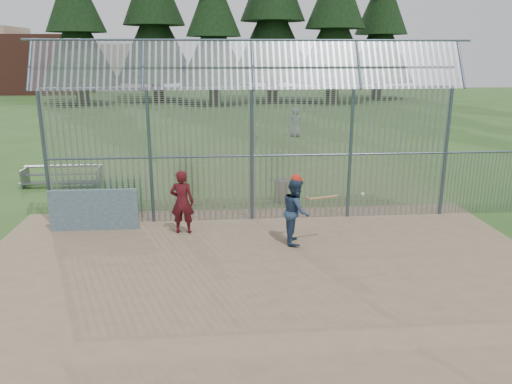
{
  "coord_description": "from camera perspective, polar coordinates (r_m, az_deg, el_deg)",
  "views": [
    {
      "loc": [
        -1.08,
        -11.08,
        5.0
      ],
      "look_at": [
        0.0,
        2.0,
        1.3
      ],
      "focal_mm": 35.0,
      "sensor_mm": 36.0,
      "label": 1
    }
  ],
  "objects": [
    {
      "name": "backstop_fence",
      "position": [
        15.03,
        6.47,
        5.53
      ],
      "size": [
        20.09,
        0.81,
        5.3
      ],
      "color": "#47566B",
      "rests_on": "ground"
    },
    {
      "name": "dirt_infield",
      "position": [
        11.75,
        1.02,
        -9.39
      ],
      "size": [
        14.0,
        10.0,
        0.02
      ],
      "primitive_type": "cube",
      "color": "#756047",
      "rests_on": "ground"
    },
    {
      "name": "bleacher",
      "position": [
        20.63,
        -21.27,
        1.79
      ],
      "size": [
        3.0,
        0.95,
        0.72
      ],
      "color": "slate",
      "rests_on": "ground"
    },
    {
      "name": "dugout_wall",
      "position": [
        15.07,
        -18.02,
        -1.96
      ],
      "size": [
        2.5,
        0.12,
        1.2
      ],
      "primitive_type": "cube",
      "color": "#38566B",
      "rests_on": "dirt_infield"
    },
    {
      "name": "bg_kid_standing",
      "position": [
        30.6,
        4.52,
        7.98
      ],
      "size": [
        0.96,
        0.72,
        1.79
      ],
      "primitive_type": "imported",
      "rotation": [
        0.0,
        0.0,
        3.32
      ],
      "color": "slate",
      "rests_on": "ground"
    },
    {
      "name": "trash_can",
      "position": [
        17.26,
        2.92,
        0.19
      ],
      "size": [
        0.56,
        0.56,
        0.82
      ],
      "color": "gray",
      "rests_on": "ground"
    },
    {
      "name": "batting_gear",
      "position": [
        13.12,
        5.29,
        1.08
      ],
      "size": [
        1.92,
        0.44,
        0.66
      ],
      "color": "red",
      "rests_on": "ground"
    },
    {
      "name": "batter",
      "position": [
        13.34,
        4.58,
        -2.17
      ],
      "size": [
        0.75,
        0.92,
        1.78
      ],
      "primitive_type": "imported",
      "rotation": [
        0.0,
        0.0,
        1.48
      ],
      "color": "navy",
      "rests_on": "dirt_infield"
    },
    {
      "name": "onlooker",
      "position": [
        14.17,
        -8.45,
        -1.13
      ],
      "size": [
        0.71,
        0.5,
        1.82
      ],
      "primitive_type": "imported",
      "rotation": [
        0.0,
        0.0,
        3.03
      ],
      "color": "maroon",
      "rests_on": "dirt_infield"
    },
    {
      "name": "bg_kid_seated",
      "position": [
        27.67,
        -0.13,
        6.17
      ],
      "size": [
        0.5,
        0.42,
        0.81
      ],
      "primitive_type": "imported",
      "rotation": [
        0.0,
        0.0,
        2.57
      ],
      "color": "slate",
      "rests_on": "ground"
    },
    {
      "name": "ground",
      "position": [
        12.2,
        0.78,
        -8.44
      ],
      "size": [
        120.0,
        120.0,
        0.0
      ],
      "primitive_type": "plane",
      "color": "#2D511E",
      "rests_on": "ground"
    },
    {
      "name": "distant_buildings",
      "position": [
        71.11,
        -23.51,
        13.35
      ],
      "size": [
        26.5,
        10.5,
        8.0
      ],
      "color": "brown",
      "rests_on": "ground"
    }
  ]
}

